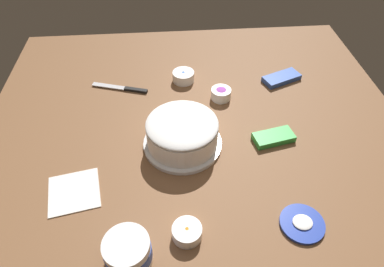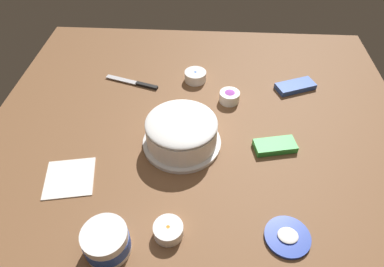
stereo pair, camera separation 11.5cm
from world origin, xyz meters
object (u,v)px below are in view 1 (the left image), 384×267
(sprinkle_bowl_blue, at_px, (183,76))
(candy_box_upper, at_px, (282,78))
(sprinkle_bowl_rainbow, at_px, (221,93))
(paper_napkin, at_px, (74,191))
(sprinkle_bowl_orange, at_px, (187,232))
(frosted_cake, at_px, (182,133))
(candy_box_lower, at_px, (274,137))
(frosting_tub_lid, at_px, (302,223))
(frosting_tub, at_px, (128,252))
(spreading_knife, at_px, (125,88))

(sprinkle_bowl_blue, bearing_deg, candy_box_upper, -4.46)
(sprinkle_bowl_rainbow, height_order, paper_napkin, sprinkle_bowl_rainbow)
(sprinkle_bowl_rainbow, bearing_deg, sprinkle_bowl_orange, -106.81)
(frosted_cake, xyz_separation_m, paper_napkin, (-0.34, -0.17, -0.05))
(candy_box_lower, distance_m, candy_box_upper, 0.36)
(sprinkle_bowl_blue, bearing_deg, sprinkle_bowl_rainbow, -42.68)
(frosting_tub_lid, xyz_separation_m, sprinkle_bowl_rainbow, (-0.15, 0.57, 0.02))
(frosted_cake, distance_m, candy_box_upper, 0.56)
(frosted_cake, height_order, frosting_tub, frosted_cake)
(sprinkle_bowl_blue, distance_m, candy_box_upper, 0.41)
(spreading_knife, bearing_deg, frosting_tub, -85.64)
(frosting_tub, bearing_deg, frosted_cake, 67.74)
(spreading_knife, bearing_deg, sprinkle_bowl_orange, -72.73)
(frosting_tub, distance_m, sprinkle_bowl_orange, 0.16)
(sprinkle_bowl_rainbow, xyz_separation_m, candy_box_upper, (0.27, 0.10, -0.01))
(frosting_tub, bearing_deg, candy_box_lower, 39.36)
(sprinkle_bowl_blue, height_order, paper_napkin, sprinkle_bowl_blue)
(sprinkle_bowl_blue, height_order, sprinkle_bowl_rainbow, sprinkle_bowl_rainbow)
(candy_box_lower, xyz_separation_m, candy_box_upper, (0.12, 0.34, -0.00))
(frosting_tub, distance_m, candy_box_upper, 0.95)
(sprinkle_bowl_orange, bearing_deg, frosting_tub_lid, 1.27)
(spreading_knife, distance_m, sprinkle_bowl_rainbow, 0.39)
(spreading_knife, bearing_deg, candy_box_lower, -31.75)
(spreading_knife, bearing_deg, candy_box_upper, 0.95)
(sprinkle_bowl_orange, height_order, candy_box_lower, sprinkle_bowl_orange)
(frosted_cake, distance_m, frosting_tub_lid, 0.46)
(sprinkle_bowl_orange, relative_size, sprinkle_bowl_rainbow, 1.04)
(frosting_tub_lid, bearing_deg, candy_box_upper, 79.49)
(spreading_knife, xyz_separation_m, paper_napkin, (-0.12, -0.50, -0.00))
(frosting_tub_lid, distance_m, sprinkle_bowl_blue, 0.76)
(candy_box_lower, height_order, paper_napkin, candy_box_lower)
(frosted_cake, distance_m, sprinkle_bowl_rainbow, 0.30)
(sprinkle_bowl_blue, bearing_deg, sprinkle_bowl_orange, -92.88)
(spreading_knife, xyz_separation_m, candy_box_lower, (0.53, -0.33, 0.01))
(sprinkle_bowl_orange, distance_m, candy_box_lower, 0.47)
(sprinkle_bowl_orange, xyz_separation_m, sprinkle_bowl_blue, (0.04, 0.71, 0.00))
(spreading_knife, distance_m, sprinkle_bowl_blue, 0.25)
(spreading_knife, distance_m, sprinkle_bowl_orange, 0.70)
(spreading_knife, height_order, sprinkle_bowl_blue, sprinkle_bowl_blue)
(frosting_tub, distance_m, paper_napkin, 0.29)
(frosting_tub_lid, bearing_deg, sprinkle_bowl_rainbow, 104.36)
(sprinkle_bowl_blue, relative_size, paper_napkin, 0.60)
(candy_box_lower, relative_size, candy_box_upper, 0.88)
(frosted_cake, height_order, candy_box_upper, frosted_cake)
(frosted_cake, xyz_separation_m, sprinkle_bowl_blue, (0.03, 0.37, -0.03))
(sprinkle_bowl_blue, relative_size, candy_box_upper, 0.57)
(sprinkle_bowl_orange, height_order, sprinkle_bowl_blue, sprinkle_bowl_blue)
(frosting_tub, height_order, sprinkle_bowl_orange, frosting_tub)
(sprinkle_bowl_orange, xyz_separation_m, candy_box_upper, (0.45, 0.68, -0.01))
(frosting_tub, xyz_separation_m, paper_napkin, (-0.18, 0.23, -0.04))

